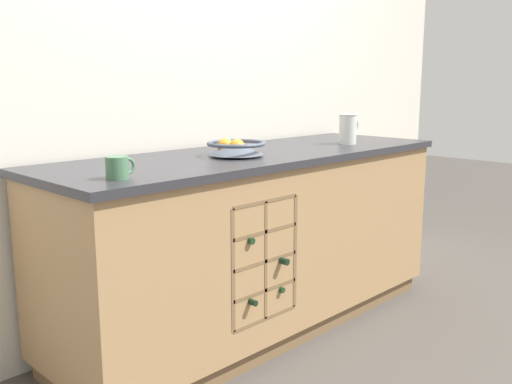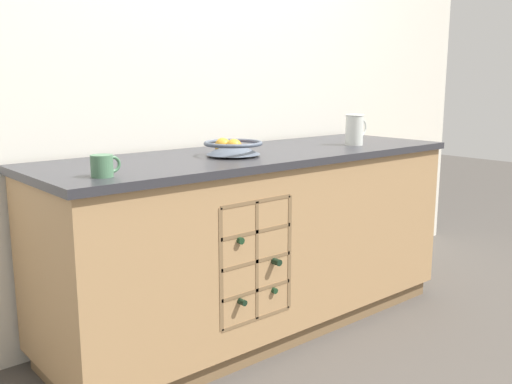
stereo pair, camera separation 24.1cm
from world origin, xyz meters
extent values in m
plane|color=#4C4742|center=(0.00, 0.00, 0.00)|extent=(14.00, 14.00, 0.00)
cube|color=silver|center=(0.00, 0.41, 1.27)|extent=(4.57, 0.06, 2.55)
cube|color=brown|center=(0.00, 0.00, 0.04)|extent=(2.11, 0.62, 0.09)
cube|color=tan|center=(0.00, 0.00, 0.48)|extent=(2.17, 0.68, 0.79)
cube|color=#2D2D33|center=(0.00, 0.00, 0.89)|extent=(2.21, 0.72, 0.03)
cube|color=brown|center=(-0.28, -0.24, 0.49)|extent=(0.39, 0.01, 0.53)
cube|color=brown|center=(-0.48, -0.29, 0.49)|extent=(0.02, 0.10, 0.53)
cube|color=brown|center=(-0.09, -0.29, 0.49)|extent=(0.02, 0.10, 0.53)
cube|color=brown|center=(-0.28, -0.29, 0.23)|extent=(0.39, 0.10, 0.02)
cube|color=brown|center=(-0.28, -0.29, 0.36)|extent=(0.39, 0.10, 0.02)
cube|color=brown|center=(-0.28, -0.29, 0.49)|extent=(0.39, 0.10, 0.02)
cube|color=brown|center=(-0.28, -0.29, 0.63)|extent=(0.39, 0.10, 0.02)
cube|color=brown|center=(-0.28, -0.29, 0.76)|extent=(0.39, 0.10, 0.02)
cube|color=brown|center=(-0.28, -0.29, 0.49)|extent=(0.02, 0.10, 0.53)
cylinder|color=black|center=(-0.38, -0.20, 0.34)|extent=(0.07, 0.18, 0.07)
cylinder|color=black|center=(-0.38, -0.34, 0.34)|extent=(0.03, 0.08, 0.03)
cylinder|color=#19381E|center=(-0.19, -0.16, 0.34)|extent=(0.07, 0.21, 0.07)
cylinder|color=#19381E|center=(-0.19, -0.31, 0.34)|extent=(0.03, 0.09, 0.03)
cylinder|color=black|center=(-0.19, -0.18, 0.48)|extent=(0.08, 0.21, 0.08)
cylinder|color=black|center=(-0.19, -0.33, 0.48)|extent=(0.03, 0.09, 0.03)
cylinder|color=#19381E|center=(-0.38, -0.18, 0.61)|extent=(0.08, 0.18, 0.08)
cylinder|color=#19381E|center=(-0.38, -0.32, 0.61)|extent=(0.03, 0.08, 0.03)
cylinder|color=#4C5666|center=(-0.18, -0.05, 0.92)|extent=(0.12, 0.12, 0.01)
cone|color=#4C5666|center=(-0.18, -0.05, 0.95)|extent=(0.25, 0.25, 0.06)
torus|color=#4C5666|center=(-0.18, -0.05, 0.97)|extent=(0.27, 0.27, 0.02)
sphere|color=red|center=(-0.15, -0.02, 0.95)|extent=(0.07, 0.07, 0.07)
sphere|color=gold|center=(-0.19, -0.06, 0.96)|extent=(0.08, 0.08, 0.08)
sphere|color=gold|center=(-0.20, 0.00, 0.96)|extent=(0.08, 0.08, 0.08)
cylinder|color=silver|center=(0.61, -0.11, 0.99)|extent=(0.10, 0.10, 0.17)
torus|color=silver|center=(0.61, -0.11, 1.07)|extent=(0.10, 0.10, 0.01)
torus|color=silver|center=(0.66, -0.11, 1.00)|extent=(0.10, 0.01, 0.10)
cylinder|color=#4C7A56|center=(-0.91, -0.20, 0.95)|extent=(0.08, 0.08, 0.08)
torus|color=#4C7A56|center=(-0.86, -0.20, 0.95)|extent=(0.06, 0.01, 0.06)
camera|label=1|loc=(-1.99, -1.95, 1.26)|focal=40.00mm
camera|label=2|loc=(-1.81, -2.12, 1.26)|focal=40.00mm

